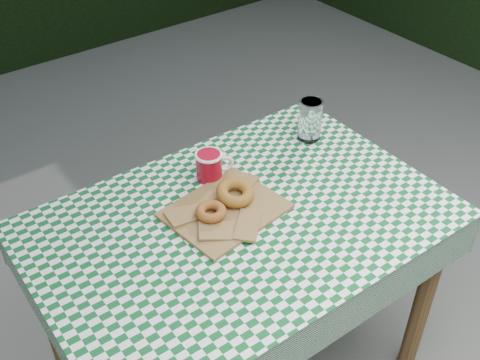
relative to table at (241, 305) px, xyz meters
The scene contains 7 objects.
table is the anchor object (origin of this frame).
tablecloth 0.38m from the table, ahead, with size 1.18×0.79×0.01m, color #0B4C20.
paper_bag 0.39m from the table, 109.95° to the left, with size 0.32×0.26×0.02m, color olive.
bagel_front 0.42m from the table, 146.13° to the left, with size 0.09×0.09×0.03m, color #994D1F.
bagel_back 0.42m from the table, 66.07° to the left, with size 0.11×0.11×0.04m, color #8E631D.
coffee_mug 0.48m from the table, 80.22° to the left, with size 0.16×0.16×0.09m, color maroon, non-canonical shape.
drinking_glass 0.66m from the table, 24.08° to the left, with size 0.08×0.08×0.14m, color white.
Camera 1 is at (-0.65, -0.98, 1.87)m, focal length 43.45 mm.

